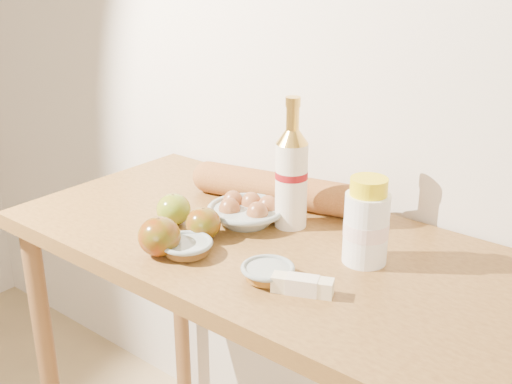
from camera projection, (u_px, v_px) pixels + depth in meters
back_wall at (352, 39)px, 1.52m from camera, size 3.50×0.02×2.60m
table at (264, 287)px, 1.47m from camera, size 1.20×0.60×0.90m
bourbon_bottle at (291, 175)px, 1.45m from camera, size 0.08×0.08×0.30m
cream_bottle at (366, 224)px, 1.30m from camera, size 0.11×0.11×0.18m
egg_bowl at (247, 212)px, 1.50m from camera, size 0.23×0.23×0.06m
baguette at (279, 189)px, 1.60m from camera, size 0.50×0.19×0.08m
apple_yellowgreen at (174, 209)px, 1.49m from camera, size 0.10×0.10×0.07m
apple_redgreen_front at (159, 236)px, 1.34m from camera, size 0.11×0.11×0.08m
apple_redgreen_right at (203, 223)px, 1.42m from camera, size 0.09×0.09×0.07m
sugar_bowl at (187, 247)px, 1.35m from camera, size 0.13×0.13×0.03m
syrup_bowl at (268, 272)px, 1.25m from camera, size 0.13×0.13×0.03m
butter_stick at (302, 285)px, 1.20m from camera, size 0.12×0.08×0.03m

